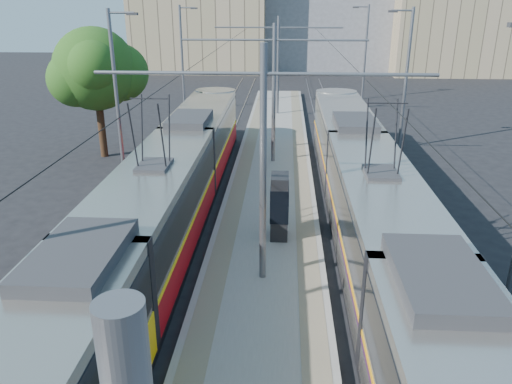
{
  "coord_description": "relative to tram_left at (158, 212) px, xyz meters",
  "views": [
    {
      "loc": [
        0.6,
        -5.52,
        8.33
      ],
      "look_at": [
        -0.43,
        11.91,
        1.6
      ],
      "focal_mm": 35.0,
      "sensor_mm": 36.0,
      "label": 1
    }
  ],
  "objects": [
    {
      "name": "platform",
      "position": [
        3.6,
        7.39,
        -1.56
      ],
      "size": [
        4.0,
        50.0,
        0.3
      ],
      "primitive_type": "cube",
      "color": "gray",
      "rests_on": "ground"
    },
    {
      "name": "tactile_strip_left",
      "position": [
        2.15,
        7.39,
        -1.4
      ],
      "size": [
        0.7,
        50.0,
        0.01
      ],
      "primitive_type": "cube",
      "color": "gray",
      "rests_on": "platform"
    },
    {
      "name": "tactile_strip_right",
      "position": [
        5.05,
        7.39,
        -1.4
      ],
      "size": [
        0.7,
        50.0,
        0.01
      ],
      "primitive_type": "cube",
      "color": "gray",
      "rests_on": "platform"
    },
    {
      "name": "rails",
      "position": [
        3.6,
        7.39,
        -1.69
      ],
      "size": [
        8.71,
        70.0,
        0.03
      ],
      "color": "gray",
      "rests_on": "ground"
    },
    {
      "name": "tram_left",
      "position": [
        0.0,
        0.0,
        0.0
      ],
      "size": [
        2.43,
        31.22,
        5.5
      ],
      "color": "black",
      "rests_on": "ground"
    },
    {
      "name": "tram_right",
      "position": [
        7.2,
        -0.31,
        0.15
      ],
      "size": [
        2.43,
        31.92,
        5.5
      ],
      "color": "black",
      "rests_on": "ground"
    },
    {
      "name": "catenary",
      "position": [
        3.6,
        4.55,
        2.82
      ],
      "size": [
        9.2,
        70.0,
        7.0
      ],
      "color": "slate",
      "rests_on": "platform"
    },
    {
      "name": "street_lamps",
      "position": [
        3.6,
        11.39,
        2.48
      ],
      "size": [
        15.18,
        38.22,
        8.0
      ],
      "color": "slate",
      "rests_on": "ground"
    },
    {
      "name": "shelter",
      "position": [
        4.07,
        1.25,
        -0.18
      ],
      "size": [
        0.65,
        1.06,
        2.34
      ],
      "rotation": [
        0.0,
        0.0,
        0.0
      ],
      "color": "black",
      "rests_on": "platform"
    },
    {
      "name": "tree",
      "position": [
        -5.76,
        11.83,
        3.08
      ],
      "size": [
        4.88,
        4.51,
        7.08
      ],
      "color": "#382314",
      "rests_on": "ground"
    },
    {
      "name": "building_left",
      "position": [
        -6.4,
        50.39,
        5.76
      ],
      "size": [
        16.32,
        12.24,
        14.9
      ],
      "color": "tan",
      "rests_on": "ground"
    },
    {
      "name": "building_centre",
      "position": [
        9.6,
        54.39,
        5.46
      ],
      "size": [
        18.36,
        14.28,
        14.31
      ],
      "color": "gray",
      "rests_on": "ground"
    },
    {
      "name": "building_right",
      "position": [
        23.6,
        48.39,
        4.83
      ],
      "size": [
        14.28,
        10.2,
        13.05
      ],
      "color": "tan",
      "rests_on": "ground"
    }
  ]
}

